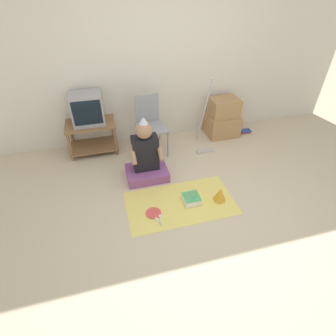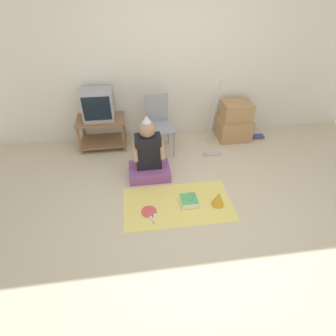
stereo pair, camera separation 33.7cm
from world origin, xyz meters
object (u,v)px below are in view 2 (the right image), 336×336
(cardboard_box_stack, at_px, (234,122))
(dust_mop, at_px, (213,132))
(book_pile, at_px, (258,137))
(folding_chair, at_px, (158,120))
(tv, at_px, (98,105))
(party_hat_blue, at_px, (218,198))
(paper_plate, at_px, (149,211))
(birthday_cake, at_px, (189,201))
(person_seated, at_px, (149,157))

(cardboard_box_stack, distance_m, dust_mop, 0.62)
(dust_mop, bearing_deg, book_pile, 17.46)
(cardboard_box_stack, bearing_deg, folding_chair, -172.09)
(folding_chair, height_order, dust_mop, dust_mop)
(tv, relative_size, dust_mop, 0.38)
(folding_chair, xyz_separation_m, party_hat_blue, (0.60, -1.40, -0.41))
(party_hat_blue, xyz_separation_m, paper_plate, (-0.88, -0.01, -0.09))
(book_pile, relative_size, birthday_cake, 0.91)
(cardboard_box_stack, relative_size, person_seated, 0.71)
(tv, bearing_deg, birthday_cake, -53.76)
(folding_chair, distance_m, cardboard_box_stack, 1.36)
(folding_chair, height_order, party_hat_blue, folding_chair)
(cardboard_box_stack, relative_size, party_hat_blue, 3.37)
(folding_chair, bearing_deg, tv, 165.97)
(person_seated, bearing_deg, folding_chair, 72.86)
(person_seated, bearing_deg, book_pile, 21.32)
(person_seated, bearing_deg, dust_mop, 24.62)
(tv, relative_size, folding_chair, 0.51)
(cardboard_box_stack, xyz_separation_m, dust_mop, (-0.49, -0.38, 0.05))
(person_seated, bearing_deg, cardboard_box_stack, 29.11)
(folding_chair, bearing_deg, person_seated, -107.14)
(person_seated, bearing_deg, paper_plate, -95.29)
(book_pile, height_order, person_seated, person_seated)
(tv, distance_m, folding_chair, 0.95)
(folding_chair, height_order, paper_plate, folding_chair)
(book_pile, height_order, paper_plate, book_pile)
(book_pile, bearing_deg, dust_mop, -162.54)
(dust_mop, distance_m, paper_plate, 1.69)
(book_pile, bearing_deg, paper_plate, -143.56)
(book_pile, relative_size, person_seated, 0.21)
(book_pile, relative_size, paper_plate, 1.02)
(birthday_cake, bearing_deg, book_pile, 43.10)
(tv, bearing_deg, party_hat_blue, -47.22)
(cardboard_box_stack, bearing_deg, book_pile, -10.33)
(party_hat_blue, bearing_deg, book_pile, 51.98)
(cardboard_box_stack, relative_size, dust_mop, 0.55)
(tv, distance_m, paper_plate, 1.90)
(tv, distance_m, book_pile, 2.77)
(tv, distance_m, birthday_cake, 2.05)
(tv, height_order, birthday_cake, tv)
(tv, xyz_separation_m, book_pile, (2.68, -0.12, -0.71))
(person_seated, relative_size, paper_plate, 4.92)
(dust_mop, distance_m, person_seated, 1.15)
(tv, relative_size, party_hat_blue, 2.38)
(dust_mop, height_order, person_seated, dust_mop)
(dust_mop, distance_m, book_pile, 1.04)
(tv, distance_m, cardboard_box_stack, 2.27)
(tv, distance_m, dust_mop, 1.83)
(dust_mop, relative_size, party_hat_blue, 6.18)
(birthday_cake, distance_m, party_hat_blue, 0.37)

